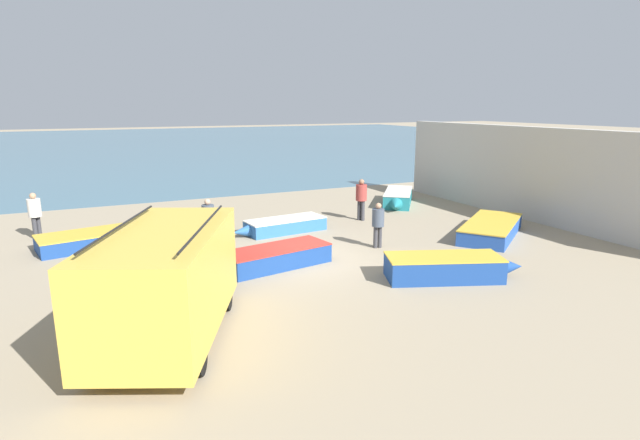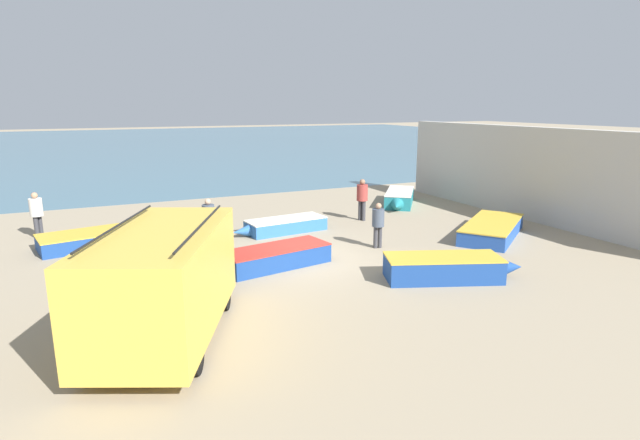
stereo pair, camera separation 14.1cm
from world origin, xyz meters
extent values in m
plane|color=gray|center=(0.00, 0.00, 0.00)|extent=(200.00, 200.00, 0.00)
cube|color=#477084|center=(0.00, 52.00, 0.00)|extent=(120.00, 80.00, 0.01)
cube|color=#BCB7AD|center=(11.05, 1.00, 1.97)|extent=(0.50, 16.45, 3.94)
cube|color=gold|center=(-4.84, -3.80, 1.31)|extent=(3.96, 5.27, 2.07)
cube|color=black|center=(-3.82, -1.57, 0.75)|extent=(1.85, 0.91, 0.93)
cube|color=#1E232D|center=(-3.85, -1.64, 1.94)|extent=(1.75, 0.84, 0.66)
cylinder|color=black|center=(-5.08, -2.05, 0.32)|extent=(0.47, 0.68, 0.64)
cylinder|color=black|center=(-3.36, -2.84, 0.32)|extent=(0.47, 0.68, 0.64)
cylinder|color=black|center=(-6.32, -4.76, 0.32)|extent=(0.47, 0.68, 0.64)
cylinder|color=black|center=(-4.59, -5.55, 0.32)|extent=(0.47, 0.68, 0.64)
cylinder|color=black|center=(-5.60, -3.45, 2.47)|extent=(1.68, 3.61, 0.05)
cylinder|color=black|center=(-4.07, -4.15, 2.47)|extent=(1.68, 3.61, 0.05)
cube|color=#2D66AD|center=(0.73, 3.65, 0.24)|extent=(3.19, 1.54, 0.48)
cone|color=#2D66AD|center=(-1.13, 3.44, 0.24)|extent=(0.72, 0.53, 0.46)
cube|color=silver|center=(0.73, 3.65, 0.41)|extent=(0.32, 1.12, 0.05)
cube|color=silver|center=(0.73, 3.65, 0.50)|extent=(3.22, 1.56, 0.04)
cube|color=#1E757F|center=(7.82, 6.38, 0.32)|extent=(3.01, 3.40, 0.64)
cone|color=#1E757F|center=(6.58, 4.76, 0.32)|extent=(0.93, 0.95, 0.61)
cube|color=silver|center=(7.82, 6.38, 0.57)|extent=(1.02, 0.85, 0.05)
cube|color=silver|center=(7.82, 6.38, 0.66)|extent=(3.04, 3.44, 0.04)
cube|color=navy|center=(-6.16, 4.55, 0.24)|extent=(3.67, 2.25, 0.49)
cone|color=navy|center=(-4.12, 4.97, 0.24)|extent=(0.83, 0.60, 0.46)
cube|color=gold|center=(-6.16, 4.55, 0.42)|extent=(0.49, 1.48, 0.05)
cube|color=gold|center=(-6.16, 4.55, 0.51)|extent=(3.70, 2.27, 0.04)
cube|color=navy|center=(-1.08, -0.21, 0.28)|extent=(3.46, 1.85, 0.56)
cone|color=navy|center=(-3.05, -0.57, 0.28)|extent=(0.81, 0.65, 0.53)
cube|color=#B22D23|center=(-1.08, -0.21, 0.49)|extent=(0.41, 1.20, 0.05)
cube|color=#B22D23|center=(-1.08, -0.21, 0.58)|extent=(3.50, 1.87, 0.04)
cube|color=#234CA3|center=(7.50, -0.31, 0.26)|extent=(4.29, 3.73, 0.53)
cone|color=#234CA3|center=(9.53, 1.16, 0.26)|extent=(1.03, 0.93, 0.50)
cube|color=gold|center=(7.50, -0.31, 0.46)|extent=(1.04, 1.33, 0.05)
cube|color=gold|center=(7.50, -0.31, 0.55)|extent=(4.33, 3.77, 0.04)
cube|color=navy|center=(2.81, -3.34, 0.32)|extent=(3.43, 2.31, 0.65)
cone|color=navy|center=(4.63, -4.05, 0.32)|extent=(0.88, 0.83, 0.61)
cube|color=gold|center=(2.81, -3.34, 0.58)|extent=(0.60, 1.13, 0.05)
cube|color=gold|center=(2.81, -3.34, 0.67)|extent=(3.47, 2.33, 0.04)
cylinder|color=#38383D|center=(4.33, 4.16, 0.43)|extent=(0.16, 0.16, 0.86)
cylinder|color=#38383D|center=(4.41, 4.00, 0.43)|extent=(0.16, 0.16, 0.86)
cylinder|color=#993833|center=(4.37, 4.08, 1.21)|extent=(0.47, 0.47, 0.68)
sphere|color=#8C664C|center=(4.37, 4.08, 1.67)|extent=(0.23, 0.23, 0.23)
cylinder|color=#5B564C|center=(-2.31, 3.08, 0.40)|extent=(0.15, 0.15, 0.80)
cylinder|color=#5B564C|center=(-2.45, 3.17, 0.40)|extent=(0.15, 0.15, 0.80)
cylinder|color=#424C5B|center=(-2.38, 3.12, 1.11)|extent=(0.43, 0.43, 0.63)
sphere|color=tan|center=(-2.38, 3.12, 1.53)|extent=(0.22, 0.22, 0.22)
cylinder|color=#38383D|center=(2.72, 0.20, 0.38)|extent=(0.14, 0.14, 0.77)
cylinder|color=#38383D|center=(2.88, 0.17, 0.38)|extent=(0.14, 0.14, 0.77)
cylinder|color=#424C5B|center=(2.80, 0.18, 1.07)|extent=(0.42, 0.42, 0.61)
sphere|color=tan|center=(2.80, 0.18, 1.48)|extent=(0.21, 0.21, 0.21)
cylinder|color=#38383D|center=(-8.03, 6.56, 0.42)|extent=(0.16, 0.16, 0.83)
cylinder|color=#38383D|center=(-7.91, 6.68, 0.42)|extent=(0.16, 0.16, 0.83)
cylinder|color=silver|center=(-7.97, 6.62, 1.16)|extent=(0.45, 0.45, 0.66)
sphere|color=tan|center=(-7.97, 6.62, 1.61)|extent=(0.23, 0.23, 0.23)
camera|label=1|loc=(-6.12, -14.04, 4.88)|focal=28.00mm
camera|label=2|loc=(-5.99, -14.10, 4.88)|focal=28.00mm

